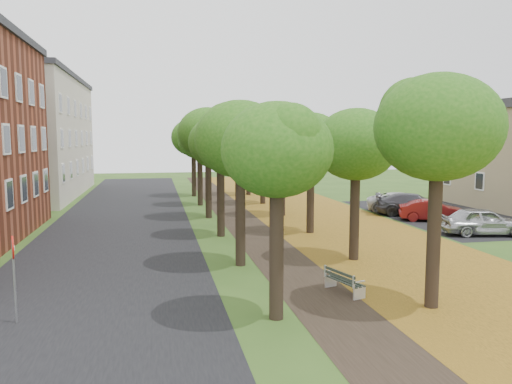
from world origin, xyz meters
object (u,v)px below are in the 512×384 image
car_grey (414,205)px  car_white (403,203)px  car_silver (483,221)px  car_red (432,211)px  street_sign (13,259)px  bench (343,281)px

car_grey → car_white: bearing=24.2°
car_silver → car_white: 8.16m
car_red → car_grey: car_grey is taller
street_sign → car_red: street_sign is taller
bench → car_grey: car_grey is taller
street_sign → bench: bearing=-12.6°
car_silver → car_grey: 6.64m
street_sign → car_red: bearing=15.9°
car_red → car_grey: (0.00, 2.18, 0.08)m
bench → car_red: (10.51, 12.27, 0.24)m
bench → car_white: (10.51, 15.96, 0.27)m
street_sign → car_silver: (20.54, 8.50, -1.06)m
street_sign → car_white: street_sign is taller
car_red → car_white: (0.00, 3.69, 0.03)m
bench → car_silver: 13.29m
car_grey → street_sign: bearing=151.0°
bench → car_silver: size_ratio=0.40×
street_sign → car_red: 24.10m
bench → car_white: car_white is taller
street_sign → car_grey: bearing=20.0°
car_white → street_sign: bearing=154.2°
car_grey → car_white: (0.00, 1.52, -0.05)m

